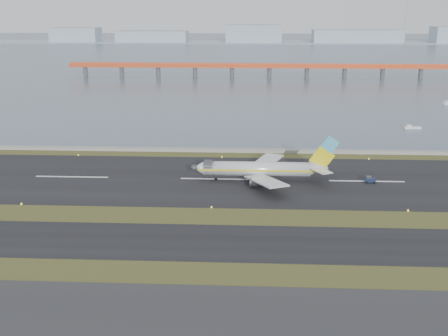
# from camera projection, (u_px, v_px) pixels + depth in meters

# --- Properties ---
(ground) EXTENTS (1000.00, 1000.00, 0.00)m
(ground) POSITION_uv_depth(u_px,v_px,m) (209.00, 220.00, 122.95)
(ground) COLOR #2E4117
(ground) RESTS_ON ground
(taxiway_strip) EXTENTS (1000.00, 18.00, 0.10)m
(taxiway_strip) POSITION_uv_depth(u_px,v_px,m) (205.00, 242.00, 111.42)
(taxiway_strip) COLOR black
(taxiway_strip) RESTS_ON ground
(runway_strip) EXTENTS (1000.00, 45.00, 0.10)m
(runway_strip) POSITION_uv_depth(u_px,v_px,m) (217.00, 179.00, 151.71)
(runway_strip) COLOR black
(runway_strip) RESTS_ON ground
(seawall) EXTENTS (1000.00, 2.50, 1.00)m
(seawall) POSITION_uv_depth(u_px,v_px,m) (223.00, 150.00, 180.36)
(seawall) COLOR gray
(seawall) RESTS_ON ground
(bay_water) EXTENTS (1400.00, 800.00, 1.30)m
(bay_water) POSITION_uv_depth(u_px,v_px,m) (244.00, 52.00, 564.18)
(bay_water) COLOR #4D5B6F
(bay_water) RESTS_ON ground
(red_pier) EXTENTS (260.00, 5.00, 10.20)m
(red_pier) POSITION_uv_depth(u_px,v_px,m) (269.00, 67.00, 359.76)
(red_pier) COLOR #C74922
(red_pier) RESTS_ON ground
(far_shoreline) EXTENTS (1400.00, 80.00, 60.50)m
(far_shoreline) POSITION_uv_depth(u_px,v_px,m) (256.00, 37.00, 715.31)
(far_shoreline) COLOR #9CACB8
(far_shoreline) RESTS_ON ground
(airliner) EXTENTS (38.52, 32.89, 12.80)m
(airliner) POSITION_uv_depth(u_px,v_px,m) (263.00, 169.00, 149.00)
(airliner) COLOR silver
(airliner) RESTS_ON ground
(pushback_tug) EXTENTS (3.02, 1.97, 1.83)m
(pushback_tug) POSITION_uv_depth(u_px,v_px,m) (370.00, 180.00, 148.43)
(pushback_tug) COLOR #141E38
(pushback_tug) RESTS_ON ground
(workboat_near) EXTENTS (6.62, 2.67, 1.57)m
(workboat_near) POSITION_uv_depth(u_px,v_px,m) (412.00, 127.00, 213.91)
(workboat_near) COLOR silver
(workboat_near) RESTS_ON ground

